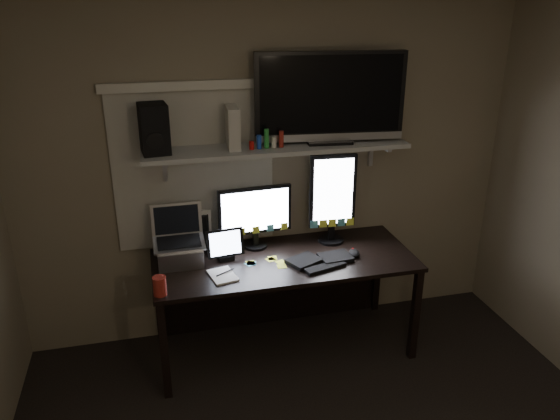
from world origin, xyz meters
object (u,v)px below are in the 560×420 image
object	(u,v)px
laptop	(179,238)
tv	(330,98)
game_console	(232,127)
monitor_landscape	(255,217)
cup	(160,286)
speaker	(154,129)
desk	(280,273)
mouse	(354,253)
tablet	(225,244)
monitor_portrait	(332,198)
keyboard	(320,259)

from	to	relation	value
laptop	tv	size ratio (longest dim) A/B	0.38
game_console	monitor_landscape	bearing A→B (deg)	3.97
cup	speaker	world-z (taller)	speaker
desk	cup	size ratio (longest dim) A/B	15.00
mouse	tablet	xyz separation A→B (m)	(-0.88, 0.16, 0.09)
monitor_portrait	speaker	size ratio (longest dim) A/B	2.13
game_console	laptop	bearing A→B (deg)	-159.39
tablet	game_console	distance (m)	0.79
mouse	tablet	distance (m)	0.90
cup	speaker	size ratio (longest dim) A/B	0.38
monitor_landscape	monitor_portrait	size ratio (longest dim) A/B	0.78
keyboard	game_console	distance (m)	1.07
desk	speaker	size ratio (longest dim) A/B	5.68
keyboard	cup	size ratio (longest dim) A/B	3.74
monitor_portrait	cup	size ratio (longest dim) A/B	5.63
laptop	desk	bearing A→B (deg)	1.98
game_console	speaker	xyz separation A→B (m)	(-0.50, -0.01, 0.02)
speaker	cup	bearing A→B (deg)	-101.75
mouse	cup	size ratio (longest dim) A/B	0.94
mouse	speaker	bearing A→B (deg)	179.24
laptop	speaker	size ratio (longest dim) A/B	1.21
monitor_portrait	desk	bearing A→B (deg)	-167.03
monitor_portrait	tv	size ratio (longest dim) A/B	0.66
monitor_portrait	cup	bearing A→B (deg)	-155.56
desk	monitor_portrait	world-z (taller)	monitor_portrait
monitor_portrait	keyboard	size ratio (longest dim) A/B	1.51
monitor_portrait	mouse	distance (m)	0.42
speaker	game_console	bearing A→B (deg)	-4.77
monitor_landscape	game_console	world-z (taller)	game_console
monitor_portrait	keyboard	bearing A→B (deg)	-118.28
desk	game_console	bearing A→B (deg)	160.70
tv	speaker	xyz separation A→B (m)	(-1.17, 0.02, -0.15)
keyboard	cup	bearing A→B (deg)	174.46
mouse	laptop	distance (m)	1.21
mouse	monitor_landscape	bearing A→B (deg)	166.55
tablet	tv	xyz separation A→B (m)	(0.76, 0.11, 0.94)
game_console	mouse	bearing A→B (deg)	-18.50
cup	desk	bearing A→B (deg)	26.08
tv	game_console	size ratio (longest dim) A/B	3.72
monitor_landscape	tablet	distance (m)	0.30
cup	game_console	bearing A→B (deg)	43.22
keyboard	game_console	world-z (taller)	game_console
laptop	tablet	bearing A→B (deg)	-1.92
desk	speaker	bearing A→B (deg)	173.31
cup	tv	xyz separation A→B (m)	(1.22, 0.49, 1.00)
keyboard	game_console	bearing A→B (deg)	132.42
desk	cup	distance (m)	0.98
tablet	tv	world-z (taller)	tv
monitor_portrait	mouse	size ratio (longest dim) A/B	6.01
game_console	speaker	size ratio (longest dim) A/B	0.86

